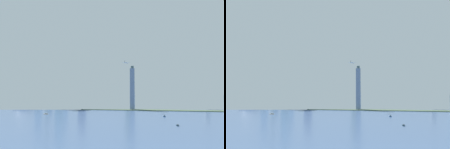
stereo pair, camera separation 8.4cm
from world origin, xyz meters
TOP-DOWN VIEW (x-y plane):
  - ground_plane at (0.00, 0.00)m, footprint 6000.00×6000.00m
  - waterfront_pier at (0.00, 464.91)m, footprint 989.37×45.31m
  - observation_tower at (-274.35, 472.76)m, footprint 36.33×36.33m
  - stadium_dome at (-371.84, 469.54)m, footprint 82.19×82.19m
  - skyscraper_0 at (62.42, 469.33)m, footprint 16.23×17.49m
  - skyscraper_1 at (-145.89, 523.88)m, footprint 26.19×24.61m
  - skyscraper_2 at (-307.78, 573.47)m, footprint 22.27×17.66m
  - skyscraper_4 at (33.14, 565.49)m, footprint 20.48×13.00m
  - skyscraper_5 at (-322.42, 499.23)m, footprint 23.01×21.45m
  - skyscraper_6 at (-226.65, 480.87)m, footprint 26.02×24.63m
  - skyscraper_7 at (335.02, 544.94)m, footprint 16.90×22.65m
  - skyscraper_8 at (-224.89, 548.31)m, footprint 15.01×13.45m
  - boat_0 at (-177.00, 253.74)m, footprint 14.83×7.47m
  - boat_1 at (177.55, 250.25)m, footprint 7.15×3.33m
  - boat_2 at (205.69, 76.05)m, footprint 5.66×16.57m
  - airplane at (49.52, 401.12)m, footprint 27.41×28.78m

SIDE VIEW (x-z plane):
  - ground_plane at x=0.00m, z-range 0.00..0.00m
  - boat_2 at x=205.69m, z-range -0.38..2.38m
  - waterfront_pier at x=0.00m, z-range 0.00..2.25m
  - boat_1 at x=177.55m, z-range -3.63..7.08m
  - boat_0 at x=-177.00m, z-range -0.72..4.39m
  - stadium_dome at x=-371.84m, z-range -12.68..36.28m
  - skyscraper_2 at x=-307.78m, z-range -3.12..50.27m
  - skyscraper_7 at x=335.02m, z-range -3.47..63.12m
  - skyscraper_8 at x=-224.89m, z-range -2.82..104.21m
  - skyscraper_1 at x=-145.89m, z-range 0.00..101.70m
  - skyscraper_5 at x=-322.42m, z-range -3.14..126.18m
  - skyscraper_0 at x=62.42m, z-range -2.85..158.52m
  - skyscraper_4 at x=33.14m, z-range -7.25..166.91m
  - skyscraper_6 at x=-226.65m, z-range 0.00..177.79m
  - observation_tower at x=-274.35m, z-range 4.03..303.86m
  - airplane at x=49.52m, z-range 163.31..171.05m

